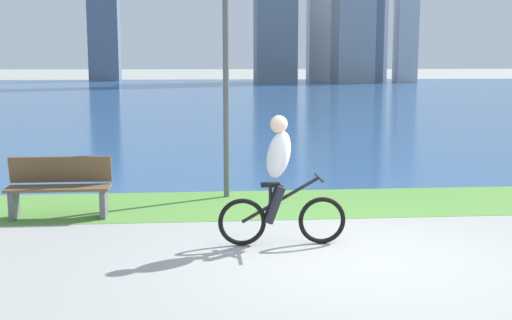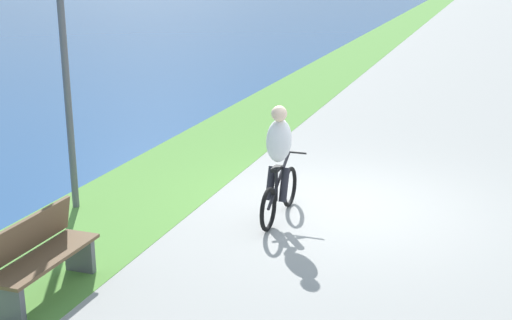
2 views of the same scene
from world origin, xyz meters
TOP-DOWN VIEW (x-y plane):
  - ground_plane at (0.00, 0.00)m, footprint 300.00×300.00m
  - grass_strip_bayside at (0.00, 3.10)m, footprint 120.00×2.19m
  - bay_water_surface at (0.00, 37.29)m, footprint 300.00×66.20m
  - cyclist_lead at (-0.80, 0.73)m, footprint 1.63×0.52m
  - bench_near_path at (-3.88, 2.49)m, footprint 1.50×0.47m
  - lamppost_tall at (-1.34, 3.74)m, footprint 0.28×0.28m

SIDE VIEW (x-z plane):
  - ground_plane at x=0.00m, z-range 0.00..0.00m
  - bay_water_surface at x=0.00m, z-range 0.00..0.00m
  - grass_strip_bayside at x=0.00m, z-range 0.00..0.01m
  - bench_near_path at x=-3.88m, z-range 0.00..0.90m
  - cyclist_lead at x=-0.80m, z-range 0.00..1.65m
  - lamppost_tall at x=-1.34m, z-range 0.60..4.50m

